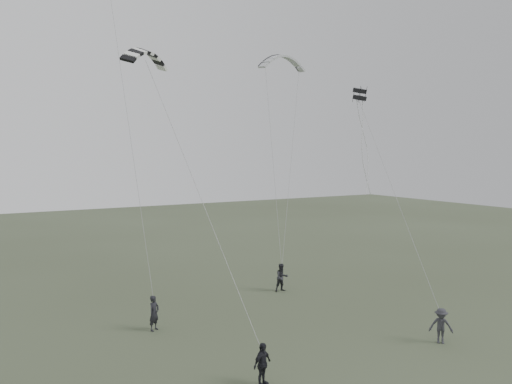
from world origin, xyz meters
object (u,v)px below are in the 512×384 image
kite_pale_large (283,56)px  kite_striped (145,51)px  flyer_center (262,364)px  flyer_far (441,326)px  kite_box (360,94)px  flyer_left (154,313)px  flyer_right (282,278)px

kite_pale_large → kite_striped: size_ratio=1.39×
flyer_center → flyer_far: size_ratio=1.00×
flyer_center → kite_box: (11.54, 7.24, 12.53)m
flyer_far → kite_striped: bearing=-168.6°
flyer_left → flyer_right: size_ratio=0.98×
flyer_left → kite_box: 18.29m
kite_striped → flyer_center: bearing=-107.1°
flyer_right → flyer_far: 12.30m
kite_striped → flyer_left: bearing=23.9°
flyer_right → flyer_center: 14.40m
flyer_far → kite_box: 14.81m
flyer_right → flyer_center: size_ratio=1.08×
flyer_center → kite_pale_large: (11.99, 16.98, 16.59)m
kite_striped → kite_box: (13.82, -0.55, -1.39)m
flyer_right → kite_pale_large: 17.72m
kite_striped → flyer_far: bearing=-67.1°
kite_striped → flyer_right: bearing=-13.9°
flyer_left → flyer_right: 10.74m
flyer_right → kite_pale_large: bearing=63.8°
flyer_right → kite_striped: (-10.79, -3.83, 13.85)m
flyer_center → kite_striped: bearing=84.2°
kite_box → flyer_right: bearing=116.2°
flyer_right → kite_striped: size_ratio=0.67×
flyer_right → flyer_far: flyer_right is taller
flyer_far → kite_box: size_ratio=2.56×
flyer_right → kite_box: 13.54m
flyer_center → kite_box: bearing=9.9°
kite_pale_large → kite_box: (-0.46, -9.74, -4.07)m
flyer_left → flyer_right: (10.29, 3.05, 0.02)m
flyer_far → kite_pale_large: bearing=129.4°
kite_pale_large → kite_box: 10.57m
flyer_left → flyer_center: bearing=-111.5°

